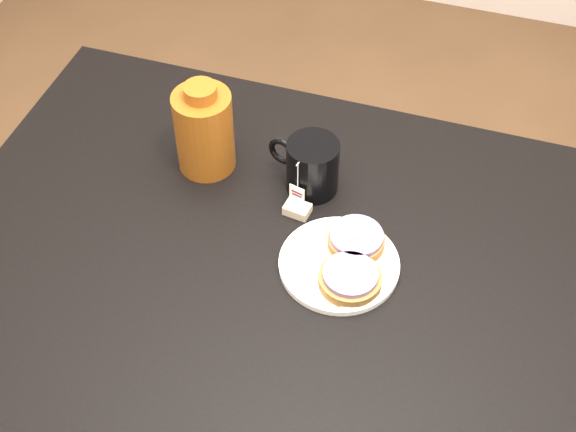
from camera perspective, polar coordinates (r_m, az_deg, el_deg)
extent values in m
cube|color=black|center=(1.34, 3.50, -5.34)|extent=(1.40, 0.90, 0.04)
cylinder|color=black|center=(2.03, -11.63, 1.47)|extent=(0.06, 0.06, 0.71)
cylinder|color=white|center=(1.34, 3.65, -3.45)|extent=(0.20, 0.20, 0.01)
torus|color=white|center=(1.34, 3.66, -3.30)|extent=(0.20, 0.20, 0.01)
cylinder|color=brown|center=(1.36, 4.86, -1.78)|extent=(0.13, 0.13, 0.02)
cylinder|color=gray|center=(1.35, 4.90, -1.42)|extent=(0.12, 0.12, 0.01)
cylinder|color=brown|center=(1.30, 4.43, -4.52)|extent=(0.14, 0.14, 0.02)
cylinder|color=gray|center=(1.29, 4.46, -4.16)|extent=(0.12, 0.12, 0.01)
cylinder|color=black|center=(1.43, 1.76, 3.53)|extent=(0.11, 0.11, 0.10)
cylinder|color=black|center=(1.39, 1.80, 4.82)|extent=(0.08, 0.08, 0.00)
torus|color=black|center=(1.44, -0.39, 4.61)|extent=(0.06, 0.03, 0.06)
cylinder|color=beige|center=(1.38, 0.70, 2.95)|extent=(0.00, 0.00, 0.06)
cube|color=white|center=(1.41, 0.68, 1.65)|extent=(0.03, 0.01, 0.03)
cube|color=#C6B793|center=(1.41, 0.67, 0.48)|extent=(0.05, 0.04, 0.02)
cylinder|color=#622F0D|center=(1.46, -5.97, 5.99)|extent=(0.14, 0.14, 0.16)
cylinder|color=#622F0D|center=(1.40, -6.27, 8.76)|extent=(0.06, 0.06, 0.02)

